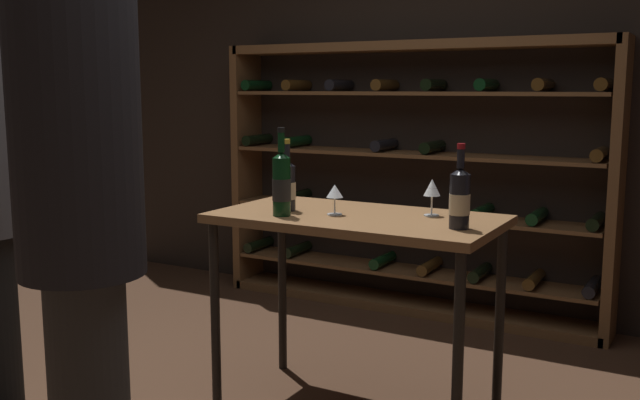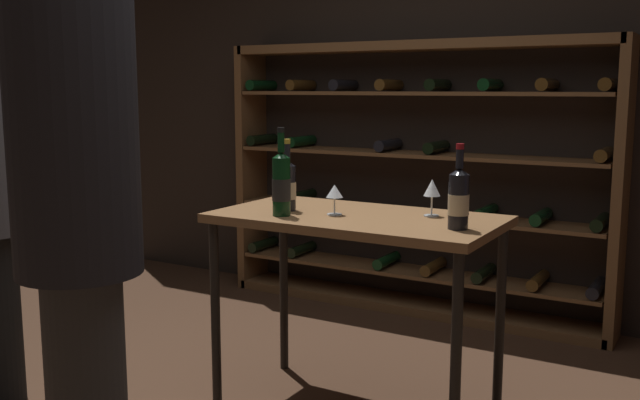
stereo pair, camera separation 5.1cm
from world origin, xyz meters
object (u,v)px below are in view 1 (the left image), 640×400
(wine_glass_stemmed_right, at_px, (335,193))
(person_bystander_red_print, at_px, (80,199))
(tasting_table, at_px, (357,236))
(wine_bottle_green_slim, at_px, (460,198))
(wine_rack, at_px, (409,179))
(wine_bottle_gold_foil, at_px, (288,185))
(wine_bottle_red_label, at_px, (282,184))
(wine_glass_stemmed_left, at_px, (432,189))

(wine_glass_stemmed_right, bearing_deg, person_bystander_red_print, -107.61)
(tasting_table, xyz_separation_m, wine_bottle_green_slim, (0.50, -0.09, 0.22))
(wine_rack, height_order, wine_bottle_green_slim, wine_rack)
(wine_bottle_gold_foil, xyz_separation_m, wine_bottle_red_label, (0.05, -0.13, 0.03))
(person_bystander_red_print, xyz_separation_m, wine_glass_stemmed_right, (0.36, 1.13, -0.10))
(tasting_table, relative_size, wine_bottle_green_slim, 3.68)
(wine_bottle_red_label, bearing_deg, tasting_table, 33.96)
(wine_glass_stemmed_left, height_order, wine_glass_stemmed_right, wine_glass_stemmed_left)
(tasting_table, height_order, wine_glass_stemmed_left, wine_glass_stemmed_left)
(wine_glass_stemmed_left, bearing_deg, wine_rack, 116.00)
(wine_rack, relative_size, person_bystander_red_print, 1.31)
(wine_bottle_green_slim, xyz_separation_m, wine_bottle_red_label, (-0.78, -0.10, 0.02))
(person_bystander_red_print, xyz_separation_m, wine_glass_stemmed_left, (0.75, 1.32, -0.08))
(wine_bottle_gold_foil, bearing_deg, wine_bottle_green_slim, -1.91)
(wine_rack, xyz_separation_m, wine_bottle_red_label, (0.14, -1.80, 0.18))
(tasting_table, relative_size, wine_bottle_gold_foil, 3.82)
(tasting_table, relative_size, wine_bottle_red_label, 3.23)
(wine_rack, height_order, wine_glass_stemmed_left, wine_rack)
(wine_bottle_green_slim, height_order, wine_glass_stemmed_right, wine_bottle_green_slim)
(tasting_table, xyz_separation_m, wine_bottle_red_label, (-0.28, -0.19, 0.24))
(wine_glass_stemmed_right, bearing_deg, wine_glass_stemmed_left, 26.13)
(wine_bottle_green_slim, height_order, wine_bottle_gold_foil, wine_bottle_green_slim)
(wine_rack, bearing_deg, person_bystander_red_print, -90.54)
(tasting_table, bearing_deg, wine_glass_stemmed_left, 24.00)
(person_bystander_red_print, xyz_separation_m, wine_bottle_green_slim, (0.95, 1.10, -0.07))
(wine_rack, bearing_deg, wine_bottle_green_slim, -61.52)
(tasting_table, bearing_deg, wine_rack, 104.48)
(wine_bottle_green_slim, relative_size, wine_glass_stemmed_left, 2.09)
(wine_rack, distance_m, wine_glass_stemmed_right, 1.70)
(wine_glass_stemmed_left, bearing_deg, wine_bottle_gold_foil, -162.88)
(person_bystander_red_print, distance_m, wine_bottle_red_label, 1.01)
(wine_bottle_red_label, relative_size, wine_glass_stemmed_left, 2.37)
(wine_bottle_gold_foil, xyz_separation_m, wine_glass_stemmed_left, (0.63, 0.19, 0.00))
(tasting_table, bearing_deg, wine_glass_stemmed_right, -146.77)
(wine_glass_stemmed_left, bearing_deg, person_bystander_red_print, -119.46)
(wine_rack, height_order, tasting_table, wine_rack)
(person_bystander_red_print, height_order, wine_glass_stemmed_left, person_bystander_red_print)
(wine_rack, bearing_deg, wine_glass_stemmed_right, -78.71)
(tasting_table, relative_size, person_bystander_red_print, 0.62)
(tasting_table, height_order, wine_bottle_green_slim, wine_bottle_green_slim)
(wine_glass_stemmed_right, bearing_deg, wine_rack, 101.29)
(wine_bottle_gold_foil, bearing_deg, wine_rack, 93.02)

